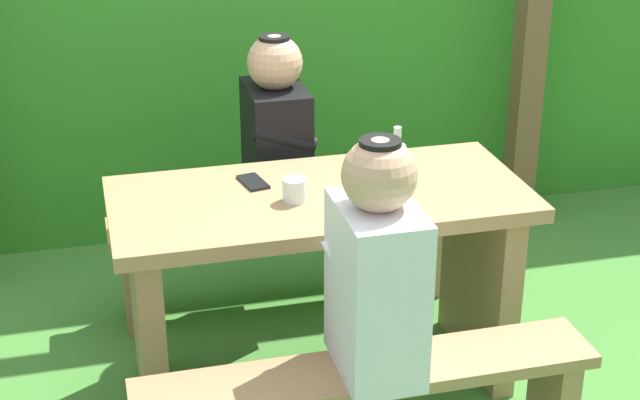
# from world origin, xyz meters

# --- Properties ---
(ground_plane) EXTENTS (12.00, 12.00, 0.00)m
(ground_plane) POSITION_xyz_m (0.00, 0.00, 0.00)
(ground_plane) COLOR #448134
(pergola_post_right) EXTENTS (0.12, 0.12, 2.04)m
(pergola_post_right) POSITION_xyz_m (1.27, 1.09, 1.02)
(pergola_post_right) COLOR brown
(pergola_post_right) RESTS_ON ground_plane
(picnic_table) EXTENTS (1.40, 0.64, 0.75)m
(picnic_table) POSITION_xyz_m (0.00, 0.00, 0.51)
(picnic_table) COLOR #9E7A51
(picnic_table) RESTS_ON ground_plane
(bench_far) EXTENTS (1.40, 0.24, 0.42)m
(bench_far) POSITION_xyz_m (0.00, 0.57, 0.31)
(bench_far) COLOR #9E7A51
(bench_far) RESTS_ON ground_plane
(person_white_shirt) EXTENTS (0.25, 0.35, 0.72)m
(person_white_shirt) POSITION_xyz_m (0.02, -0.57, 0.75)
(person_white_shirt) COLOR silver
(person_white_shirt) RESTS_ON bench_near
(person_black_coat) EXTENTS (0.25, 0.35, 0.72)m
(person_black_coat) POSITION_xyz_m (-0.03, 0.57, 0.75)
(person_black_coat) COLOR black
(person_black_coat) RESTS_ON bench_far
(drinking_glass) EXTENTS (0.08, 0.08, 0.08)m
(drinking_glass) POSITION_xyz_m (-0.10, -0.05, 0.79)
(drinking_glass) COLOR silver
(drinking_glass) RESTS_ON picnic_table
(bottle_left) EXTENTS (0.06, 0.06, 0.24)m
(bottle_left) POSITION_xyz_m (0.24, -0.08, 0.84)
(bottle_left) COLOR silver
(bottle_left) RESTS_ON picnic_table
(cell_phone) EXTENTS (0.10, 0.15, 0.01)m
(cell_phone) POSITION_xyz_m (-0.20, 0.13, 0.75)
(cell_phone) COLOR black
(cell_phone) RESTS_ON picnic_table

